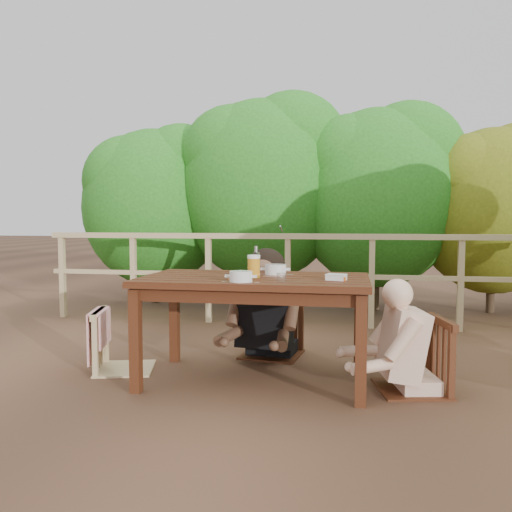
% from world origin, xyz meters
% --- Properties ---
extents(ground, '(60.00, 60.00, 0.00)m').
position_xyz_m(ground, '(0.00, 0.00, 0.00)').
color(ground, brown).
rests_on(ground, ground).
extents(table, '(1.60, 0.90, 0.74)m').
position_xyz_m(table, '(0.00, 0.00, 0.37)').
color(table, '#3A1B0D').
rests_on(table, ground).
extents(chair_left, '(0.54, 0.54, 0.88)m').
position_xyz_m(chair_left, '(-1.04, 0.09, 0.44)').
color(chair_left, tan).
rests_on(chair_left, ground).
extents(chair_far, '(0.54, 0.54, 0.97)m').
position_xyz_m(chair_far, '(0.02, 0.71, 0.49)').
color(chair_far, '#3A1B0D').
rests_on(chair_far, ground).
extents(chair_right, '(0.55, 0.55, 0.94)m').
position_xyz_m(chair_right, '(1.09, -0.01, 0.47)').
color(chair_right, '#3A1B0D').
rests_on(chair_right, ground).
extents(woman, '(0.65, 0.77, 1.41)m').
position_xyz_m(woman, '(0.02, 0.73, 0.70)').
color(woman, black).
rests_on(woman, ground).
extents(diner_right, '(0.71, 0.62, 1.26)m').
position_xyz_m(diner_right, '(1.12, -0.01, 0.63)').
color(diner_right, beige).
rests_on(diner_right, ground).
extents(railing, '(5.60, 0.10, 1.01)m').
position_xyz_m(railing, '(0.00, 2.00, 0.51)').
color(railing, tan).
rests_on(railing, ground).
extents(hedge_row, '(6.60, 1.60, 3.80)m').
position_xyz_m(hedge_row, '(0.40, 3.20, 1.90)').
color(hedge_row, '#23671A').
rests_on(hedge_row, ground).
extents(soup_near, '(0.25, 0.25, 0.08)m').
position_xyz_m(soup_near, '(-0.04, -0.31, 0.78)').
color(soup_near, white).
rests_on(soup_near, table).
extents(soup_far, '(0.27, 0.27, 0.09)m').
position_xyz_m(soup_far, '(0.12, 0.19, 0.78)').
color(soup_far, white).
rests_on(soup_far, table).
extents(bread_roll, '(0.12, 0.09, 0.07)m').
position_xyz_m(bread_roll, '(-0.06, -0.30, 0.78)').
color(bread_roll, '#B07A3A').
rests_on(bread_roll, table).
extents(beer_glass, '(0.09, 0.09, 0.17)m').
position_xyz_m(beer_glass, '(0.00, -0.06, 0.83)').
color(beer_glass, orange).
rests_on(beer_glass, table).
extents(bottle, '(0.05, 0.05, 0.23)m').
position_xyz_m(bottle, '(-0.02, 0.16, 0.85)').
color(bottle, silver).
rests_on(bottle, table).
extents(tumbler, '(0.06, 0.06, 0.07)m').
position_xyz_m(tumbler, '(0.23, -0.27, 0.78)').
color(tumbler, silver).
rests_on(tumbler, table).
extents(butter_tub, '(0.15, 0.13, 0.06)m').
position_xyz_m(butter_tub, '(0.58, -0.11, 0.77)').
color(butter_tub, silver).
rests_on(butter_tub, table).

